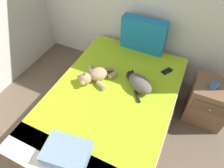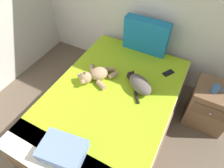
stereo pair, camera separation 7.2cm
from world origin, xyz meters
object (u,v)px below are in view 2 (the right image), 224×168
Objects in this scene: bed at (111,108)px; throw_pillow at (63,150)px; nightstand at (209,106)px; teddy_bear at (95,75)px; mug at (216,89)px; cat at (139,84)px; cell_phone at (168,73)px; patterned_cushion at (146,36)px.

bed is 5.20× the size of throw_pillow.
throw_pillow is at bearing -129.36° from nightstand.
teddy_bear is 1.15× the size of throw_pillow.
mug reaches higher than bed.
throw_pillow is 0.68× the size of nightstand.
nightstand is (1.07, 0.58, 0.03)m from bed.
cat reaches higher than cell_phone.
mug is (1.30, 0.41, 0.03)m from teddy_bear.
teddy_bear is at bearing -145.82° from cell_phone.
patterned_cushion is at bearing 146.02° from cell_phone.
bed is at bearing -91.69° from patterned_cushion.
teddy_bear is 3.84× the size of mug.
bed is 0.46m from teddy_bear.
patterned_cushion is 1.08m from mug.
teddy_bear is (-0.31, -0.81, -0.16)m from patterned_cushion.
patterned_cushion is at bearing 106.51° from cat.
cat reaches higher than nightstand.
nightstand reaches higher than cell_phone.
cat is 3.37× the size of mug.
bed is at bearing -126.47° from cell_phone.
teddy_bear reaches higher than cell_phone.
patterned_cushion is at bearing 87.13° from throw_pillow.
cat is 1.01× the size of throw_pillow.
mug reaches higher than throw_pillow.
patterned_cushion is 0.89m from teddy_bear.
throw_pillow is 1.71m from mug.
bed is 0.86m from throw_pillow.
mug is (0.99, -0.40, -0.13)m from patterned_cushion.
cell_phone is 0.41× the size of throw_pillow.
patterned_cushion reaches higher than teddy_bear.
throw_pillow is at bearing -105.89° from cat.
patterned_cushion is 0.58m from cell_phone.
cat is 0.95m from nightstand.
throw_pillow is at bearing -76.37° from teddy_bear.
teddy_bear reaches higher than nightstand.
cell_phone is 1.37× the size of mug.
cell_phone is 0.56m from mug.
patterned_cushion is 1.20m from nightstand.
teddy_bear is 1.46m from nightstand.
nightstand is at bearing -19.17° from patterned_cushion.
mug is at bearing 17.58° from teddy_bear.
teddy_bear reaches higher than bed.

